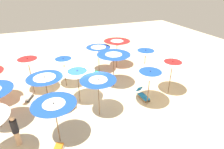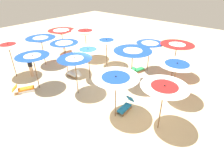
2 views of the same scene
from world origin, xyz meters
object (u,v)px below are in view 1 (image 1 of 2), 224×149
Objects in this scene: beach_umbrella_6 at (114,57)px; lounger_4 at (65,107)px; beach_umbrella_2 at (63,61)px; lounger_1 at (97,74)px; beach_umbrella_8 at (45,80)px; lounger_2 at (143,96)px; beach_umbrella_0 at (117,43)px; beach_umbrella_7 at (77,74)px; beach_umbrella_10 at (172,65)px; beach_umbrella_1 at (98,49)px; lounger_0 at (27,97)px; beach_umbrella_5 at (146,53)px; beach_umbrella_12 at (98,83)px; beach_umbrella_13 at (54,107)px; beach_umbrella_3 at (28,62)px; beachgoer_0 at (16,130)px; beach_umbrella_11 at (150,74)px.

lounger_4 is at bearing 113.12° from beach_umbrella_6.
beach_umbrella_2 is 3.12m from lounger_1.
lounger_2 is (-0.69, -5.70, -1.95)m from beach_umbrella_8.
beach_umbrella_0 is 1.09× the size of beach_umbrella_7.
beach_umbrella_1 is at bearing 34.96° from beach_umbrella_10.
beach_umbrella_5 is at bearing -65.71° from lounger_0.
beach_umbrella_8 is at bearing 84.36° from beach_umbrella_10.
beach_umbrella_10 is at bearing 84.67° from lounger_2.
beach_umbrella_0 reaches higher than beach_umbrella_12.
beach_umbrella_2 is at bearing -102.91° from lounger_4.
beach_umbrella_13 is at bearing 116.53° from beach_umbrella_12.
beach_umbrella_2 is at bearing -12.68° from beach_umbrella_13.
beach_umbrella_6 is at bearing -155.47° from lounger_2.
beach_umbrella_3 is at bearing 17.15° from beach_umbrella_8.
beach_umbrella_6 is 3.22m from lounger_2.
lounger_0 is (0.35, 5.80, -2.07)m from beach_umbrella_6.
beach_umbrella_8 reaches higher than beachgoer_0.
beach_umbrella_10 is (-5.20, -1.60, -0.06)m from beach_umbrella_0.
lounger_1 is (4.64, -1.28, -1.88)m from beach_umbrella_12.
beach_umbrella_0 reaches higher than beach_umbrella_7.
beach_umbrella_0 is 1.02× the size of beach_umbrella_8.
beach_umbrella_8 is at bearing -8.61° from lounger_4.
beach_umbrella_2 is at bearing -26.25° from beach_umbrella_8.
beachgoer_0 reaches higher than lounger_2.
beach_umbrella_11 is at bearing 163.28° from lounger_4.
beach_umbrella_0 is 6.66m from beach_umbrella_12.
lounger_1 is at bearing -32.07° from beach_umbrella_13.
beach_umbrella_2 is 7.19m from beach_umbrella_10.
lounger_1 is at bearing 115.53° from beach_umbrella_0.
beach_umbrella_0 is 2.07× the size of lounger_0.
beach_umbrella_6 reaches higher than beach_umbrella_13.
beach_umbrella_1 is at bearing -32.25° from beach_umbrella_13.
beach_umbrella_6 reaches higher than lounger_1.
beach_umbrella_5 is 1.00× the size of beach_umbrella_12.
beach_umbrella_6 reaches higher than beach_umbrella_8.
lounger_2 is at bearing -117.34° from beach_umbrella_3.
beach_umbrella_3 is at bearing 83.13° from beach_umbrella_5.
lounger_2 is at bearing -163.25° from beach_umbrella_1.
beach_umbrella_10 is 1.99× the size of lounger_4.
beach_umbrella_0 is at bearing -45.25° from lounger_0.
lounger_4 is (-4.14, 3.48, -1.79)m from beach_umbrella_1.
beach_umbrella_13 is at bearing 102.62° from beach_umbrella_10.
beach_umbrella_10 is 2.14m from beach_umbrella_11.
beach_umbrella_2 is 3.43m from beach_umbrella_6.
beach_umbrella_8 is at bearing 4.65° from beach_umbrella_13.
beach_umbrella_6 is at bearing 53.92° from beach_umbrella_10.
lounger_0 is (1.39, 3.09, -1.77)m from beach_umbrella_7.
lounger_2 is at bearing -80.12° from beach_umbrella_12.
beach_umbrella_7 reaches higher than lounger_4.
beach_umbrella_2 is at bearing 79.81° from beach_umbrella_5.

